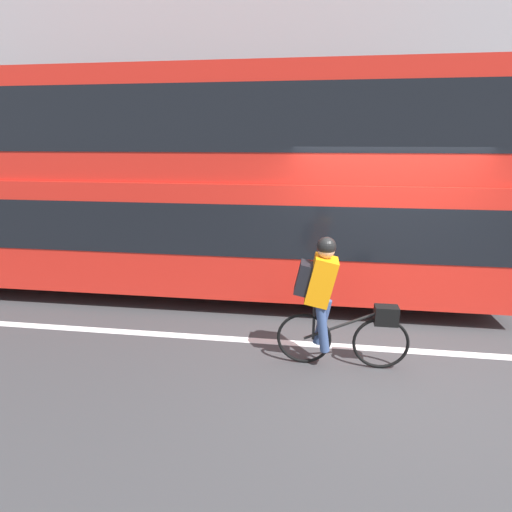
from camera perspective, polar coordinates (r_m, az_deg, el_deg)
ground_plane at (r=5.37m, az=17.98°, el=-13.40°), size 80.00×80.00×0.00m
road_center_line at (r=5.51m, az=17.70°, el=-12.54°), size 50.00×0.14×0.01m
sidewalk_curb at (r=10.17m, az=13.18°, el=1.52°), size 60.00×1.61×0.11m
building_facade at (r=10.99m, az=14.43°, el=26.59°), size 60.00×0.30×9.24m
bus at (r=7.31m, az=-15.87°, el=10.95°), size 11.73×2.53×3.57m
cyclist_on_bike at (r=4.65m, az=10.50°, el=-5.97°), size 1.53×0.32×1.57m
trash_bin at (r=10.74m, az=30.22°, el=3.58°), size 0.59×0.59×1.03m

